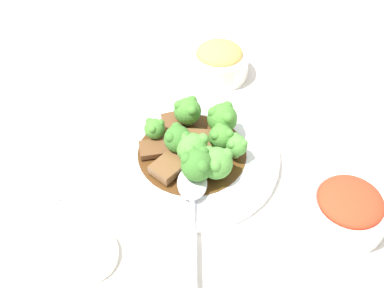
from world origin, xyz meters
name	(u,v)px	position (x,y,z in m)	size (l,w,h in m)	color
ground_plane	(192,159)	(0.00, 0.00, 0.00)	(4.00, 4.00, 0.00)	silver
main_plate	(192,155)	(0.00, 0.00, 0.01)	(0.27, 0.27, 0.02)	white
beef_strip_0	(173,128)	(0.05, -0.01, 0.03)	(0.07, 0.05, 0.01)	brown
beef_strip_1	(199,139)	(0.01, -0.02, 0.02)	(0.08, 0.07, 0.01)	brown
beef_strip_2	(168,167)	(0.00, 0.05, 0.03)	(0.04, 0.05, 0.02)	brown
beef_strip_3	(159,148)	(0.04, 0.03, 0.02)	(0.06, 0.07, 0.01)	brown
broccoli_floret_0	(192,148)	(-0.01, 0.02, 0.05)	(0.05, 0.05, 0.05)	#8EB756
broccoli_floret_1	(197,165)	(-0.04, 0.04, 0.05)	(0.05, 0.05, 0.06)	#7FA84C
broccoli_floret_2	(221,136)	(-0.03, -0.03, 0.05)	(0.04, 0.04, 0.04)	#7FA84C
broccoli_floret_3	(216,162)	(-0.06, 0.01, 0.05)	(0.05, 0.05, 0.05)	#8EB756
broccoli_floret_4	(222,118)	(-0.01, -0.06, 0.05)	(0.05, 0.05, 0.06)	#8EB756
broccoli_floret_5	(178,138)	(0.01, 0.02, 0.05)	(0.04, 0.04, 0.05)	#7FA84C
broccoli_floret_6	(155,128)	(0.06, 0.02, 0.04)	(0.03, 0.03, 0.04)	#8EB756
broccoli_floret_7	(188,110)	(0.05, -0.04, 0.05)	(0.04, 0.04, 0.05)	#8EB756
broccoli_floret_8	(237,145)	(-0.06, -0.04, 0.04)	(0.03, 0.03, 0.04)	#7FA84C
serving_spoon	(192,193)	(-0.06, 0.06, 0.03)	(0.16, 0.17, 0.01)	silver
side_bowl_kimchi	(348,208)	(-0.23, -0.05, 0.03)	(0.11, 0.11, 0.06)	white
side_bowl_appetizer	(219,61)	(0.10, -0.19, 0.03)	(0.11, 0.11, 0.06)	white
sauce_dish	(88,255)	(-0.01, 0.22, 0.01)	(0.08, 0.08, 0.01)	white
paper_napkin	(44,164)	(0.16, 0.16, 0.00)	(0.15, 0.13, 0.01)	silver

